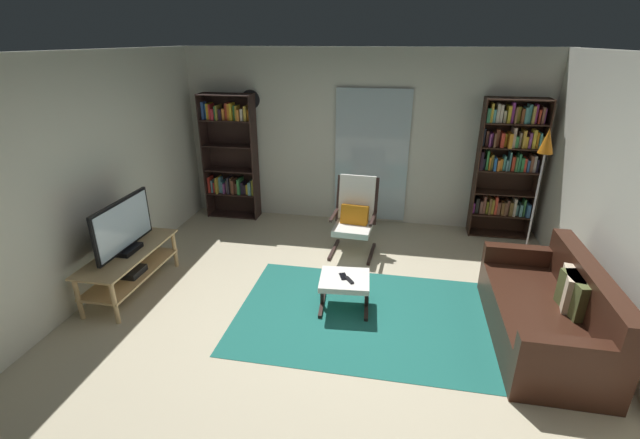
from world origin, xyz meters
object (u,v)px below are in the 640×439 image
Objects in this scene: leather_sofa at (549,314)px; ottoman at (345,283)px; tv_remote at (349,280)px; wall_clock at (251,99)px; cell_phone at (343,276)px; lounge_armchair at (355,214)px; television at (124,228)px; floor_lamp_by_shelf at (544,158)px; bookshelf_near_sofa at (508,162)px; bookshelf_near_tv at (231,154)px; tv_stand at (130,265)px.

ottoman is at bearing 174.51° from leather_sofa.
leather_sofa is 12.34× the size of tv_remote.
cell_phone is at bearing -54.01° from wall_clock.
ottoman is (0.06, -1.41, -0.23)m from lounge_armchair.
cell_phone is 0.48× the size of wall_clock.
television is 0.55× the size of leather_sofa.
lounge_armchair is 2.40m from floor_lamp_by_shelf.
bookshelf_near_sofa is at bearing 49.84° from ottoman.
lounge_armchair is 1.48m from tv_remote.
bookshelf_near_sofa is 3.85m from wall_clock.
wall_clock is (-3.78, 2.67, 1.55)m from leather_sofa.
floor_lamp_by_shelf is (0.21, 1.74, 1.08)m from leather_sofa.
leather_sofa is (4.11, -2.53, -0.72)m from bookshelf_near_tv.
ottoman is (2.13, -2.34, -0.72)m from bookshelf_near_tv.
television is 4.95m from floor_lamp_by_shelf.
tv_remote is at bearing -143.10° from floor_lamp_by_shelf.
tv_stand is at bearing -151.11° from bookshelf_near_sofa.
floor_lamp_by_shelf is 5.96× the size of wall_clock.
tv_stand is 9.57× the size of cell_phone.
floor_lamp_by_shelf is (4.63, 1.64, 1.05)m from tv_stand.
television is 0.51× the size of bookshelf_near_tv.
bookshelf_near_tv reaches higher than tv_stand.
tv_stand is 9.30× the size of tv_remote.
tv_stand is 0.69× the size of bookshelf_near_tv.
cell_phone reaches higher than ottoman.
floor_lamp_by_shelf reaches higher than ottoman.
lounge_armchair is 3.53× the size of wall_clock.
bookshelf_near_sofa is (4.11, -0.00, 0.08)m from bookshelf_near_tv.
television is 4.45m from leather_sofa.
bookshelf_near_tv is at bearing -157.89° from wall_clock.
bookshelf_near_tv is 4.41m from floor_lamp_by_shelf.
television reaches higher than cell_phone.
bookshelf_near_sofa is at bearing 28.83° from television.
lounge_armchair reaches higher than ottoman.
television is 0.50× the size of bookshelf_near_sofa.
bookshelf_near_tv is 1.13× the size of floor_lamp_by_shelf.
tv_stand is 5.11m from bookshelf_near_sofa.
bookshelf_near_tv is at bearing 155.93° from lounge_armchair.
bookshelf_near_tv is 3.21m from cell_phone.
tv_stand is at bearing -106.45° from television.
floor_lamp_by_shelf is at bearing 19.47° from television.
bookshelf_near_sofa is at bearing 24.49° from lounge_armchair.
bookshelf_near_tv is at bearing 169.57° from floor_lamp_by_shelf.
bookshelf_near_tv reaches higher than tv_remote.
tv_remote is 0.50× the size of wall_clock.
wall_clock is at bearing 91.97° from tv_remote.
cell_phone is 3.38m from wall_clock.
floor_lamp_by_shelf is at bearing -13.11° from wall_clock.
bookshelf_near_tv is 4.11m from bookshelf_near_sofa.
floor_lamp_by_shelf is at bearing 35.26° from ottoman.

